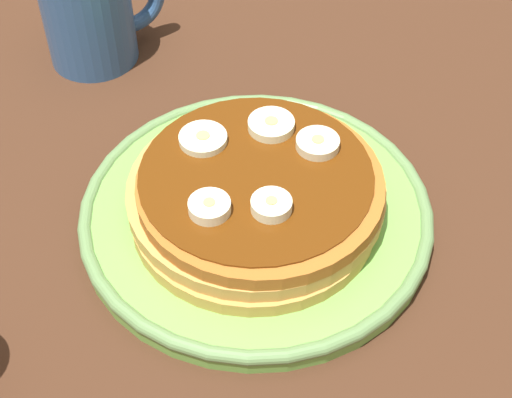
% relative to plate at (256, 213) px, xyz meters
% --- Properties ---
extents(ground_plane, '(1.40, 1.40, 0.03)m').
position_rel_plate_xyz_m(ground_plane, '(0.00, 0.00, -0.02)').
color(ground_plane, '#422616').
extents(plate, '(0.26, 0.26, 0.02)m').
position_rel_plate_xyz_m(plate, '(0.00, 0.00, 0.00)').
color(plate, '#72B74C').
rests_on(plate, ground_plane).
extents(pancake_stack, '(0.18, 0.19, 0.04)m').
position_rel_plate_xyz_m(pancake_stack, '(-0.00, -0.00, 0.02)').
color(pancake_stack, '#C39245').
rests_on(pancake_stack, plate).
extents(banana_slice_0, '(0.03, 0.03, 0.01)m').
position_rel_plate_xyz_m(banana_slice_0, '(0.03, 0.03, 0.04)').
color(banana_slice_0, '#F4F3BE').
rests_on(banana_slice_0, pancake_stack).
extents(banana_slice_1, '(0.03, 0.03, 0.01)m').
position_rel_plate_xyz_m(banana_slice_1, '(-0.04, -0.01, 0.04)').
color(banana_slice_1, '#F5EFC1').
rests_on(banana_slice_1, pancake_stack).
extents(banana_slice_2, '(0.03, 0.03, 0.01)m').
position_rel_plate_xyz_m(banana_slice_2, '(-0.01, -0.03, 0.04)').
color(banana_slice_2, '#F2F3C5').
rests_on(banana_slice_2, pancake_stack).
extents(banana_slice_3, '(0.03, 0.03, 0.01)m').
position_rel_plate_xyz_m(banana_slice_3, '(0.05, -0.00, 0.04)').
color(banana_slice_3, beige).
rests_on(banana_slice_3, pancake_stack).
extents(banana_slice_4, '(0.03, 0.03, 0.01)m').
position_rel_plate_xyz_m(banana_slice_4, '(-0.02, 0.05, 0.04)').
color(banana_slice_4, '#EDEEBF').
rests_on(banana_slice_4, pancake_stack).
extents(coffee_mug, '(0.11, 0.08, 0.10)m').
position_rel_plate_xyz_m(coffee_mug, '(-0.02, 0.25, 0.04)').
color(coffee_mug, '#33598C').
rests_on(coffee_mug, ground_plane).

